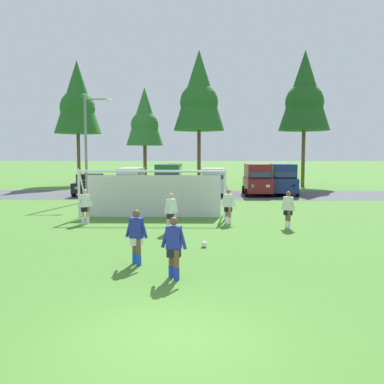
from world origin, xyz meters
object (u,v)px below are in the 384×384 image
at_px(player_defender_far, 228,206).
at_px(player_winger_right, 171,213).
at_px(parked_car_slot_left, 131,181).
at_px(parked_car_slot_center_right, 257,179).
at_px(parked_car_slot_center, 214,181).
at_px(player_striker_near, 137,237).
at_px(player_trailing_back, 85,206).
at_px(soccer_goal, 154,193).
at_px(parked_car_slot_far_left, 90,184).
at_px(street_lamp, 89,148).
at_px(soccer_ball, 204,244).
at_px(parked_car_slot_center_left, 169,179).
at_px(parked_car_slot_right, 283,178).
at_px(player_winger_left, 174,248).
at_px(player_midfield_center, 288,210).

bearing_deg(player_defender_far, player_winger_right, -138.28).
height_order(parked_car_slot_left, parked_car_slot_center_right, parked_car_slot_center_right).
xyz_separation_m(parked_car_slot_left, parked_car_slot_center, (6.87, -0.55, 0.00)).
distance_m(player_striker_near, player_trailing_back, 8.28).
height_order(soccer_goal, player_winger_right, soccer_goal).
relative_size(parked_car_slot_far_left, parked_car_slot_left, 0.89).
distance_m(parked_car_slot_center, street_lamp, 10.55).
height_order(soccer_ball, parked_car_slot_far_left, parked_car_slot_far_left).
bearing_deg(parked_car_slot_center_left, parked_car_slot_right, 8.61).
height_order(player_defender_far, parked_car_slot_center_right, parked_car_slot_center_right).
relative_size(soccer_ball, parked_car_slot_right, 0.04).
relative_size(soccer_goal, player_winger_left, 4.54).
xyz_separation_m(soccer_goal, player_midfield_center, (6.34, -3.01, -0.47)).
xyz_separation_m(player_striker_near, player_winger_left, (1.20, -1.43, 0.00)).
xyz_separation_m(player_midfield_center, street_lamp, (-11.70, 10.60, 2.89)).
bearing_deg(parked_car_slot_center_right, player_winger_left, -102.47).
relative_size(parked_car_slot_far_left, parked_car_slot_right, 0.85).
height_order(player_winger_right, parked_car_slot_far_left, parked_car_slot_far_left).
bearing_deg(player_winger_left, parked_car_slot_center, 85.97).
bearing_deg(player_striker_near, player_midfield_center, 48.39).
bearing_deg(parked_car_slot_center_left, parked_car_slot_left, 152.07).
bearing_deg(player_trailing_back, parked_car_slot_center_left, 77.89).
relative_size(player_striker_near, street_lamp, 0.23).
xyz_separation_m(player_midfield_center, parked_car_slot_far_left, (-12.87, 15.10, 0.05)).
relative_size(player_defender_far, player_trailing_back, 1.00).
distance_m(player_midfield_center, parked_car_slot_center_right, 15.60).
bearing_deg(player_winger_right, player_defender_far, 41.72).
bearing_deg(soccer_ball, player_winger_left, -101.99).
xyz_separation_m(soccer_goal, parked_car_slot_left, (-3.43, 13.31, -0.18)).
height_order(player_midfield_center, player_winger_left, same).
xyz_separation_m(player_striker_near, parked_car_slot_center_right, (6.40, 22.07, 0.52)).
distance_m(player_winger_right, parked_car_slot_center_right, 17.68).
height_order(player_midfield_center, parked_car_slot_left, parked_car_slot_left).
xyz_separation_m(parked_car_slot_far_left, parked_car_slot_center, (9.97, 0.68, 0.24)).
bearing_deg(parked_car_slot_left, player_winger_left, -77.90).
relative_size(soccer_goal, parked_car_slot_far_left, 1.77).
xyz_separation_m(player_midfield_center, parked_car_slot_center_right, (0.63, 15.58, 0.52)).
xyz_separation_m(soccer_ball, player_winger_right, (-1.38, 2.95, 0.71)).
xyz_separation_m(player_defender_far, street_lamp, (-9.12, 9.47, 2.89)).
height_order(player_trailing_back, street_lamp, street_lamp).
bearing_deg(player_defender_far, player_midfield_center, -23.70).
bearing_deg(parked_car_slot_center_right, soccer_ball, -102.57).
distance_m(soccer_goal, player_defender_far, 4.22).
distance_m(parked_car_slot_far_left, parked_car_slot_right, 15.63).
height_order(parked_car_slot_far_left, parked_car_slot_center, parked_car_slot_center).
bearing_deg(player_winger_left, parked_car_slot_center_left, 94.76).
height_order(player_striker_near, parked_car_slot_far_left, parked_car_slot_far_left).
xyz_separation_m(soccer_goal, parked_car_slot_right, (9.07, 12.94, 0.05)).
distance_m(soccer_ball, parked_car_slot_far_left, 21.25).
bearing_deg(soccer_goal, parked_car_slot_center, 74.91).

